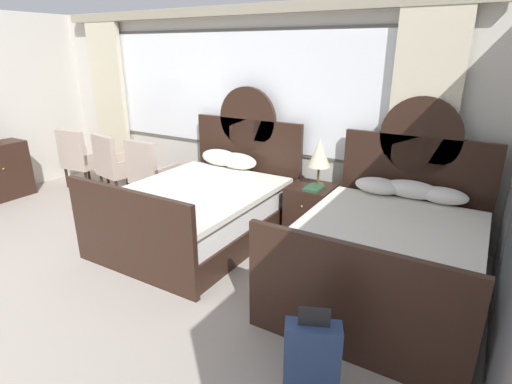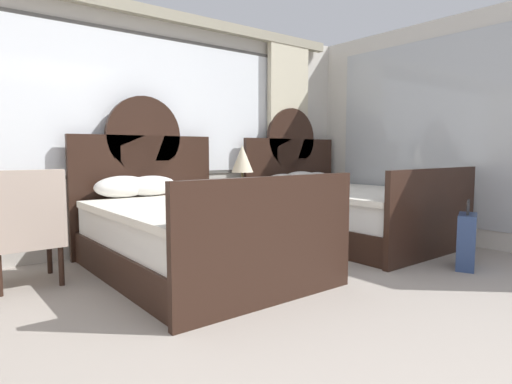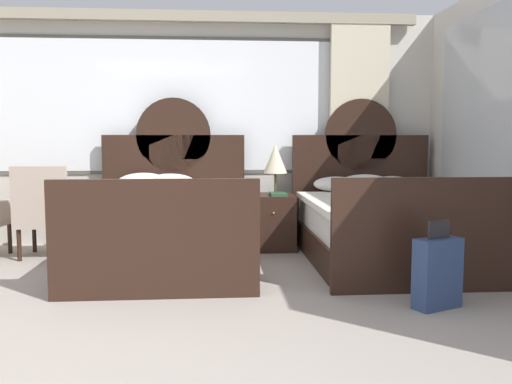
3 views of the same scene
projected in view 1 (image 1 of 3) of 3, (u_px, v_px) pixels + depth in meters
The scene contains 10 objects.
wall_back_window at pixel (236, 105), 5.53m from camera, with size 6.73×0.22×2.70m.
bed_near_window at pixel (203, 207), 4.81m from camera, with size 1.62×2.22×1.70m.
bed_near_mirror at pixel (388, 251), 3.76m from camera, with size 1.62×2.22×1.70m.
nightstand_between_beds at pixel (310, 210), 4.88m from camera, with size 0.51×0.54×0.62m.
table_lamp_on_nightstand at pixel (319, 153), 4.66m from camera, with size 0.27×0.27×0.57m.
book_on_nightstand at pixel (314, 188), 4.65m from camera, with size 0.18×0.26×0.03m.
armchair_by_window_left at pixel (150, 171), 5.74m from camera, with size 0.56×0.56×0.97m.
armchair_by_window_centre at pixel (115, 164), 6.09m from camera, with size 0.64×0.64×0.97m.
armchair_by_window_right at pixel (80, 157), 6.48m from camera, with size 0.59×0.59×0.97m.
suitcase_on_floor at pixel (312, 358), 2.60m from camera, with size 0.40×0.29×0.65m.
Camera 1 is at (3.12, -0.69, 2.16)m, focal length 28.03 mm.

